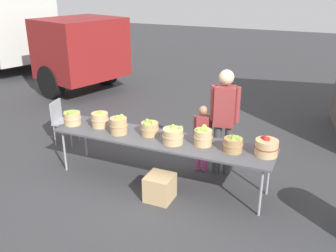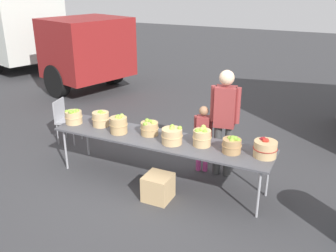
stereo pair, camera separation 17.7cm
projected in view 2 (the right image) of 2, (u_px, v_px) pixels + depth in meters
name	position (u px, v px, depth m)	size (l,w,h in m)	color
ground_plane	(160.00, 181.00, 6.03)	(40.00, 40.00, 0.00)	#38383A
market_table	(160.00, 140.00, 5.77)	(3.50, 0.76, 0.75)	#4C4C51
apple_basket_green_0	(73.00, 117.00, 6.32)	(0.30, 0.30, 0.27)	tan
apple_basket_green_1	(101.00, 118.00, 6.20)	(0.30, 0.30, 0.28)	tan
apple_basket_green_2	(119.00, 124.00, 5.92)	(0.29, 0.29, 0.31)	tan
apple_basket_green_3	(150.00, 128.00, 5.86)	(0.29, 0.29, 0.25)	tan
apple_basket_green_4	(172.00, 136.00, 5.55)	(0.33, 0.33, 0.28)	tan
apple_basket_green_5	(202.00, 137.00, 5.47)	(0.28, 0.28, 0.30)	tan
apple_basket_green_6	(232.00, 145.00, 5.26)	(0.28, 0.28, 0.26)	#A87F51
apple_basket_red_0	(265.00, 148.00, 5.13)	(0.34, 0.34, 0.28)	tan
vendor_adult	(225.00, 116.00, 5.87)	(0.46, 0.28, 1.77)	#3F3F3F
child_customer	(203.00, 134.00, 6.12)	(0.30, 0.20, 1.15)	#CC3F8C
box_truck	(22.00, 28.00, 12.58)	(7.99, 4.30, 2.75)	silver
folding_chair	(65.00, 117.00, 7.32)	(0.48, 0.48, 0.86)	#99999E
produce_crate	(158.00, 187.00, 5.48)	(0.39, 0.39, 0.39)	tan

